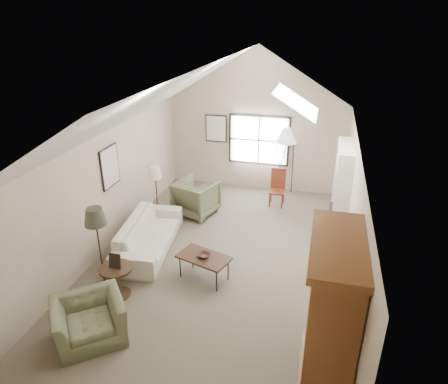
% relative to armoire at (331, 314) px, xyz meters
% --- Properties ---
extents(room_shell, '(5.01, 8.01, 4.00)m').
position_rel_armoire_xyz_m(room_shell, '(-2.18, 2.40, 2.11)').
color(room_shell, '#665D49').
rests_on(room_shell, ground).
extents(window, '(1.72, 0.08, 1.42)m').
position_rel_armoire_xyz_m(window, '(-2.08, 6.36, 0.35)').
color(window, black).
rests_on(window, room_shell).
extents(skylight, '(0.80, 1.20, 0.52)m').
position_rel_armoire_xyz_m(skylight, '(-0.88, 3.30, 2.12)').
color(skylight, white).
rests_on(skylight, room_shell).
extents(wall_art, '(1.97, 3.71, 0.88)m').
position_rel_armoire_xyz_m(wall_art, '(-4.06, 4.34, 0.63)').
color(wall_art, black).
rests_on(wall_art, room_shell).
extents(armoire, '(0.60, 1.50, 2.20)m').
position_rel_armoire_xyz_m(armoire, '(0.00, 0.00, 0.00)').
color(armoire, brown).
rests_on(armoire, ground).
extents(tv_alcove, '(0.32, 1.30, 2.10)m').
position_rel_armoire_xyz_m(tv_alcove, '(0.16, 4.00, 0.05)').
color(tv_alcove, white).
rests_on(tv_alcove, ground).
extents(media_console, '(0.34, 1.18, 0.60)m').
position_rel_armoire_xyz_m(media_console, '(0.14, 4.00, -0.80)').
color(media_console, '#382316').
rests_on(media_console, ground).
extents(tv_panel, '(0.05, 0.90, 0.55)m').
position_rel_armoire_xyz_m(tv_panel, '(0.14, 4.00, -0.18)').
color(tv_panel, black).
rests_on(tv_panel, media_console).
extents(sofa, '(1.20, 2.47, 0.69)m').
position_rel_armoire_xyz_m(sofa, '(-3.78, 2.48, -0.75)').
color(sofa, beige).
rests_on(sofa, ground).
extents(armchair_near, '(1.40, 1.38, 0.69)m').
position_rel_armoire_xyz_m(armchair_near, '(-3.59, -0.18, -0.76)').
color(armchair_near, '#575E42').
rests_on(armchair_near, ground).
extents(armchair_far, '(1.20, 1.21, 0.89)m').
position_rel_armoire_xyz_m(armchair_far, '(-3.30, 4.34, -0.66)').
color(armchair_far, '#5C5E42').
rests_on(armchair_far, ground).
extents(coffee_table, '(1.10, 0.82, 0.50)m').
position_rel_armoire_xyz_m(coffee_table, '(-2.31, 1.74, -0.85)').
color(coffee_table, '#391F17').
rests_on(coffee_table, ground).
extents(bowl, '(0.30, 0.30, 0.06)m').
position_rel_armoire_xyz_m(bowl, '(-2.31, 1.74, -0.57)').
color(bowl, '#371F16').
rests_on(bowl, coffee_table).
extents(side_table, '(0.66, 0.66, 0.60)m').
position_rel_armoire_xyz_m(side_table, '(-3.68, 0.88, -0.80)').
color(side_table, '#3A2717').
rests_on(side_table, ground).
extents(side_chair, '(0.39, 0.39, 1.00)m').
position_rel_armoire_xyz_m(side_chair, '(-1.38, 5.31, -0.60)').
color(side_chair, maroon).
rests_on(side_chair, ground).
extents(tripod_lamp, '(0.75, 0.75, 1.96)m').
position_rel_armoire_xyz_m(tripod_lamp, '(-1.29, 6.10, -0.12)').
color(tripod_lamp, silver).
rests_on(tripod_lamp, ground).
extents(dark_lamp, '(0.44, 0.44, 1.66)m').
position_rel_armoire_xyz_m(dark_lamp, '(-4.08, 1.08, -0.27)').
color(dark_lamp, '#282C1F').
rests_on(dark_lamp, ground).
extents(tan_lamp, '(0.33, 0.33, 1.49)m').
position_rel_armoire_xyz_m(tan_lamp, '(-4.08, 3.68, -0.36)').
color(tan_lamp, tan).
rests_on(tan_lamp, ground).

